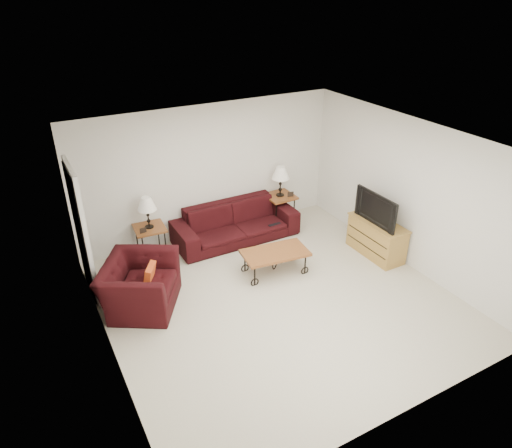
{
  "coord_description": "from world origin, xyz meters",
  "views": [
    {
      "loc": [
        -3.08,
        -4.92,
        4.4
      ],
      "look_at": [
        0.0,
        0.7,
        1.0
      ],
      "focal_mm": 32.57,
      "sensor_mm": 36.0,
      "label": 1
    }
  ],
  "objects_px": {
    "side_table_right": "(280,209)",
    "television": "(380,208)",
    "armchair": "(140,285)",
    "tv_stand": "(376,238)",
    "side_table_left": "(151,241)",
    "backpack": "(271,223)",
    "sofa": "(236,223)",
    "lamp_left": "(148,213)",
    "coffee_table": "(275,262)",
    "lamp_right": "(280,181)"
  },
  "relations": [
    {
      "from": "backpack",
      "to": "side_table_right",
      "type": "bearing_deg",
      "value": 61.74
    },
    {
      "from": "lamp_left",
      "to": "television",
      "type": "bearing_deg",
      "value": -28.15
    },
    {
      "from": "coffee_table",
      "to": "backpack",
      "type": "height_order",
      "value": "backpack"
    },
    {
      "from": "armchair",
      "to": "tv_stand",
      "type": "height_order",
      "value": "armchair"
    },
    {
      "from": "sofa",
      "to": "lamp_left",
      "type": "bearing_deg",
      "value": 173.5
    },
    {
      "from": "armchair",
      "to": "backpack",
      "type": "xyz_separation_m",
      "value": [
        2.83,
        0.97,
        -0.12
      ]
    },
    {
      "from": "lamp_right",
      "to": "coffee_table",
      "type": "distance_m",
      "value": 1.96
    },
    {
      "from": "side_table_right",
      "to": "armchair",
      "type": "bearing_deg",
      "value": -157.7
    },
    {
      "from": "tv_stand",
      "to": "coffee_table",
      "type": "bearing_deg",
      "value": 169.41
    },
    {
      "from": "side_table_right",
      "to": "lamp_right",
      "type": "height_order",
      "value": "lamp_right"
    },
    {
      "from": "side_table_left",
      "to": "tv_stand",
      "type": "xyz_separation_m",
      "value": [
        3.53,
        -1.88,
        0.04
      ]
    },
    {
      "from": "side_table_left",
      "to": "lamp_left",
      "type": "xyz_separation_m",
      "value": [
        0.0,
        0.0,
        0.57
      ]
    },
    {
      "from": "side_table_left",
      "to": "tv_stand",
      "type": "relative_size",
      "value": 0.53
    },
    {
      "from": "sofa",
      "to": "lamp_right",
      "type": "height_order",
      "value": "lamp_right"
    },
    {
      "from": "backpack",
      "to": "lamp_right",
      "type": "bearing_deg",
      "value": 61.74
    },
    {
      "from": "sofa",
      "to": "backpack",
      "type": "height_order",
      "value": "sofa"
    },
    {
      "from": "lamp_right",
      "to": "coffee_table",
      "type": "xyz_separation_m",
      "value": [
        -1.02,
        -1.52,
        -0.69
      ]
    },
    {
      "from": "backpack",
      "to": "side_table_left",
      "type": "bearing_deg",
      "value": -168.28
    },
    {
      "from": "side_table_left",
      "to": "backpack",
      "type": "xyz_separation_m",
      "value": [
        2.25,
        -0.36,
        -0.03
      ]
    },
    {
      "from": "sofa",
      "to": "backpack",
      "type": "distance_m",
      "value": 0.7
    },
    {
      "from": "side_table_right",
      "to": "sofa",
      "type": "bearing_deg",
      "value": -170.53
    },
    {
      "from": "side_table_right",
      "to": "television",
      "type": "height_order",
      "value": "television"
    },
    {
      "from": "coffee_table",
      "to": "armchair",
      "type": "xyz_separation_m",
      "value": [
        -2.22,
        0.2,
        0.17
      ]
    },
    {
      "from": "armchair",
      "to": "television",
      "type": "bearing_deg",
      "value": -66.22
    },
    {
      "from": "lamp_left",
      "to": "backpack",
      "type": "xyz_separation_m",
      "value": [
        2.25,
        -0.36,
        -0.6
      ]
    },
    {
      "from": "sofa",
      "to": "backpack",
      "type": "relative_size",
      "value": 4.61
    },
    {
      "from": "armchair",
      "to": "television",
      "type": "height_order",
      "value": "television"
    },
    {
      "from": "lamp_left",
      "to": "side_table_left",
      "type": "bearing_deg",
      "value": 0.0
    },
    {
      "from": "side_table_right",
      "to": "tv_stand",
      "type": "relative_size",
      "value": 0.56
    },
    {
      "from": "sofa",
      "to": "armchair",
      "type": "height_order",
      "value": "armchair"
    },
    {
      "from": "side_table_right",
      "to": "coffee_table",
      "type": "relative_size",
      "value": 0.55
    },
    {
      "from": "armchair",
      "to": "backpack",
      "type": "distance_m",
      "value": 2.99
    },
    {
      "from": "armchair",
      "to": "television",
      "type": "xyz_separation_m",
      "value": [
        4.08,
        -0.55,
        0.55
      ]
    },
    {
      "from": "coffee_table",
      "to": "side_table_left",
      "type": "bearing_deg",
      "value": 137.17
    },
    {
      "from": "side_table_left",
      "to": "backpack",
      "type": "relative_size",
      "value": 1.13
    },
    {
      "from": "side_table_right",
      "to": "armchair",
      "type": "relative_size",
      "value": 0.52
    },
    {
      "from": "lamp_right",
      "to": "armchair",
      "type": "relative_size",
      "value": 0.52
    },
    {
      "from": "lamp_right",
      "to": "tv_stand",
      "type": "bearing_deg",
      "value": -65.22
    },
    {
      "from": "side_table_right",
      "to": "lamp_right",
      "type": "distance_m",
      "value": 0.6
    },
    {
      "from": "side_table_right",
      "to": "lamp_right",
      "type": "xyz_separation_m",
      "value": [
        0.0,
        0.0,
        0.6
      ]
    },
    {
      "from": "sofa",
      "to": "armchair",
      "type": "distance_m",
      "value": 2.45
    },
    {
      "from": "backpack",
      "to": "armchair",
      "type": "bearing_deg",
      "value": -140.32
    },
    {
      "from": "tv_stand",
      "to": "television",
      "type": "height_order",
      "value": "television"
    },
    {
      "from": "side_table_left",
      "to": "tv_stand",
      "type": "height_order",
      "value": "tv_stand"
    },
    {
      "from": "coffee_table",
      "to": "tv_stand",
      "type": "bearing_deg",
      "value": -10.59
    },
    {
      "from": "sofa",
      "to": "side_table_right",
      "type": "height_order",
      "value": "sofa"
    },
    {
      "from": "side_table_right",
      "to": "side_table_left",
      "type": "bearing_deg",
      "value": 180.0
    },
    {
      "from": "television",
      "to": "lamp_right",
      "type": "bearing_deg",
      "value": -155.73
    },
    {
      "from": "side_table_right",
      "to": "armchair",
      "type": "distance_m",
      "value": 3.5
    },
    {
      "from": "backpack",
      "to": "lamp_left",
      "type": "bearing_deg",
      "value": -168.28
    }
  ]
}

